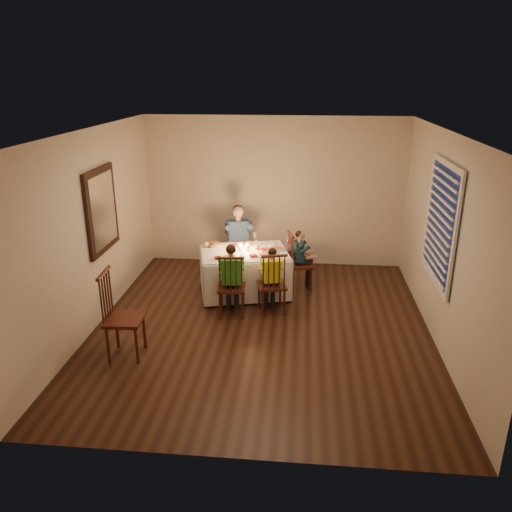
# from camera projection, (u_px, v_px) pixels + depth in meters

# --- Properties ---
(ground) EXTENTS (5.00, 5.00, 0.00)m
(ground) POSITION_uv_depth(u_px,v_px,m) (262.00, 326.00, 6.81)
(ground) COLOR black
(ground) RESTS_ON ground
(wall_left) EXTENTS (0.02, 5.00, 2.60)m
(wall_left) POSITION_uv_depth(u_px,v_px,m) (92.00, 231.00, 6.56)
(wall_left) COLOR beige
(wall_left) RESTS_ON ground
(wall_right) EXTENTS (0.02, 5.00, 2.60)m
(wall_right) POSITION_uv_depth(u_px,v_px,m) (443.00, 241.00, 6.15)
(wall_right) COLOR beige
(wall_right) RESTS_ON ground
(wall_back) EXTENTS (4.50, 0.02, 2.60)m
(wall_back) POSITION_uv_depth(u_px,v_px,m) (274.00, 192.00, 8.69)
(wall_back) COLOR beige
(wall_back) RESTS_ON ground
(ceiling) EXTENTS (5.00, 5.00, 0.00)m
(ceiling) POSITION_uv_depth(u_px,v_px,m) (263.00, 132.00, 5.91)
(ceiling) COLOR white
(ceiling) RESTS_ON wall_back
(dining_table) EXTENTS (1.53, 1.26, 0.66)m
(dining_table) POSITION_uv_depth(u_px,v_px,m) (244.00, 263.00, 7.69)
(dining_table) COLOR white
(dining_table) RESTS_ON ground
(chair_adult) EXTENTS (0.46, 0.45, 0.94)m
(chair_adult) POSITION_uv_depth(u_px,v_px,m) (239.00, 275.00, 8.55)
(chair_adult) COLOR #39170F
(chair_adult) RESTS_ON ground
(chair_near_left) EXTENTS (0.42, 0.40, 0.94)m
(chair_near_left) POSITION_uv_depth(u_px,v_px,m) (232.00, 314.00, 7.15)
(chair_near_left) COLOR #39170F
(chair_near_left) RESTS_ON ground
(chair_near_right) EXTENTS (0.47, 0.45, 0.94)m
(chair_near_right) POSITION_uv_depth(u_px,v_px,m) (271.00, 312.00, 7.23)
(chair_near_right) COLOR #39170F
(chair_near_right) RESTS_ON ground
(chair_end) EXTENTS (0.45, 0.46, 0.94)m
(chair_end) POSITION_uv_depth(u_px,v_px,m) (299.00, 289.00, 8.01)
(chair_end) COLOR #39170F
(chair_end) RESTS_ON ground
(chair_extra) EXTENTS (0.46, 0.48, 1.10)m
(chair_extra) POSITION_uv_depth(u_px,v_px,m) (128.00, 354.00, 6.13)
(chair_extra) COLOR #39170F
(chair_extra) RESTS_ON ground
(adult) EXTENTS (0.52, 0.49, 1.22)m
(adult) POSITION_uv_depth(u_px,v_px,m) (239.00, 275.00, 8.55)
(adult) COLOR #31517B
(adult) RESTS_ON ground
(child_green) EXTENTS (0.38, 0.35, 1.07)m
(child_green) POSITION_uv_depth(u_px,v_px,m) (232.00, 314.00, 7.15)
(child_green) COLOR green
(child_green) RESTS_ON ground
(child_yellow) EXTENTS (0.37, 0.35, 0.99)m
(child_yellow) POSITION_uv_depth(u_px,v_px,m) (271.00, 312.00, 7.23)
(child_yellow) COLOR yellow
(child_yellow) RESTS_ON ground
(child_teal) EXTENTS (0.33, 0.35, 0.97)m
(child_teal) POSITION_uv_depth(u_px,v_px,m) (299.00, 289.00, 8.01)
(child_teal) COLOR #19343E
(child_teal) RESTS_ON ground
(setting_adult) EXTENTS (0.32, 0.32, 0.02)m
(setting_adult) POSITION_uv_depth(u_px,v_px,m) (245.00, 245.00, 7.87)
(setting_adult) COLOR silver
(setting_adult) RESTS_ON dining_table
(setting_green) EXTENTS (0.32, 0.32, 0.02)m
(setting_green) POSITION_uv_depth(u_px,v_px,m) (230.00, 257.00, 7.34)
(setting_green) COLOR silver
(setting_green) RESTS_ON dining_table
(setting_yellow) EXTENTS (0.32, 0.32, 0.02)m
(setting_yellow) POSITION_uv_depth(u_px,v_px,m) (265.00, 255.00, 7.43)
(setting_yellow) COLOR silver
(setting_yellow) RESTS_ON dining_table
(setting_teal) EXTENTS (0.32, 0.32, 0.02)m
(setting_teal) POSITION_uv_depth(u_px,v_px,m) (277.00, 249.00, 7.69)
(setting_teal) COLOR silver
(setting_teal) RESTS_ON dining_table
(candle_left) EXTENTS (0.06, 0.06, 0.10)m
(candle_left) POSITION_uv_depth(u_px,v_px,m) (240.00, 248.00, 7.59)
(candle_left) COLOR white
(candle_left) RESTS_ON dining_table
(candle_right) EXTENTS (0.06, 0.06, 0.10)m
(candle_right) POSITION_uv_depth(u_px,v_px,m) (248.00, 248.00, 7.61)
(candle_right) COLOR white
(candle_right) RESTS_ON dining_table
(squash) EXTENTS (0.09, 0.09, 0.09)m
(squash) POSITION_uv_depth(u_px,v_px,m) (206.00, 245.00, 7.78)
(squash) COLOR yellow
(squash) RESTS_ON dining_table
(orange_fruit) EXTENTS (0.08, 0.08, 0.08)m
(orange_fruit) POSITION_uv_depth(u_px,v_px,m) (257.00, 247.00, 7.68)
(orange_fruit) COLOR orange
(orange_fruit) RESTS_ON dining_table
(serving_bowl) EXTENTS (0.26, 0.26, 0.05)m
(serving_bowl) POSITION_uv_depth(u_px,v_px,m) (214.00, 245.00, 7.82)
(serving_bowl) COLOR silver
(serving_bowl) RESTS_ON dining_table
(wall_mirror) EXTENTS (0.06, 0.95, 1.15)m
(wall_mirror) POSITION_uv_depth(u_px,v_px,m) (102.00, 210.00, 6.77)
(wall_mirror) COLOR black
(wall_mirror) RESTS_ON wall_left
(window_blinds) EXTENTS (0.07, 1.34, 1.54)m
(window_blinds) POSITION_uv_depth(u_px,v_px,m) (440.00, 223.00, 6.18)
(window_blinds) COLOR #0D1636
(window_blinds) RESTS_ON wall_right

